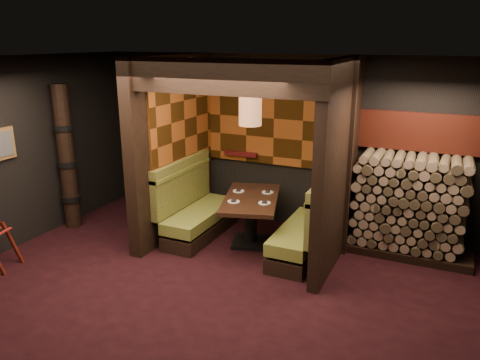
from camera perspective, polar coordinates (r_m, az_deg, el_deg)
name	(u,v)px	position (r m, az deg, el deg)	size (l,w,h in m)	color
floor	(196,296)	(6.05, -5.33, -13.88)	(6.50, 5.50, 0.02)	black
ceiling	(189,59)	(5.21, -6.20, 14.40)	(6.50, 5.50, 0.02)	black
wall_back	(277,141)	(7.88, 4.47, 4.70)	(6.50, 0.02, 2.85)	black
partition_left	(172,147)	(7.50, -8.28, 3.96)	(0.20, 2.20, 2.85)	black
partition_right	(338,165)	(6.53, 11.92, 1.85)	(0.15, 2.10, 2.85)	black
header_beam	(218,77)	(5.85, -2.75, 12.47)	(2.85, 0.18, 0.44)	black
tapa_back_panel	(275,118)	(7.77, 4.23, 7.50)	(2.40, 0.06, 1.55)	#974918
tapa_side_panel	(183,120)	(7.50, -6.92, 7.33)	(0.04, 1.85, 1.45)	#974918
lacquer_shelf	(241,154)	(8.06, 0.15, 3.24)	(0.60, 0.12, 0.07)	#510F11
booth_bench_left	(195,211)	(7.60, -5.49, -3.84)	(0.68, 1.60, 1.14)	black
booth_bench_right	(308,231)	(6.90, 8.32, -6.15)	(0.68, 1.60, 1.14)	black
dining_table	(251,212)	(7.18, 1.34, -3.89)	(1.17, 1.62, 0.77)	black
place_settings	(251,197)	(7.10, 1.36, -2.03)	(0.76, 0.79, 0.03)	white
pendant_lamp	(250,110)	(6.74, 1.26, 8.57)	(0.33, 0.33, 0.97)	#9A6038
framed_picture	(4,144)	(7.59, -26.87, 3.97)	(0.05, 0.36, 0.46)	olive
totem_column	(67,159)	(8.20, -20.37, 2.46)	(0.31, 0.31, 2.40)	black
firewood_stack	(414,207)	(7.22, 20.43, -3.05)	(1.73, 0.70, 1.50)	black
mosaic_header	(424,132)	(7.28, 21.48, 5.43)	(1.83, 0.10, 0.56)	maroon
bay_front_post	(349,161)	(6.76, 13.17, 2.27)	(0.08, 0.08, 2.85)	black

